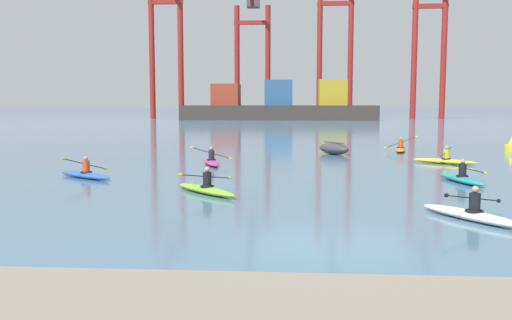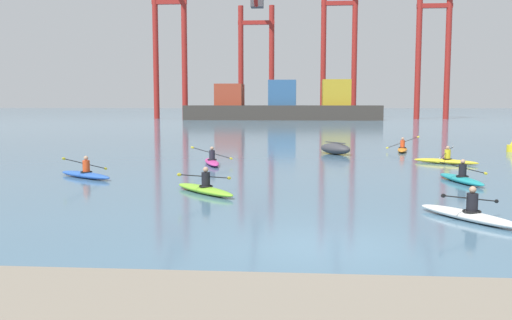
{
  "view_description": "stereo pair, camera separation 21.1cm",
  "coord_description": "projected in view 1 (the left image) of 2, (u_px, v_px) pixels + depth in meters",
  "views": [
    {
      "loc": [
        -0.75,
        -12.01,
        3.15
      ],
      "look_at": [
        -2.48,
        12.61,
        0.6
      ],
      "focal_mm": 38.14,
      "sensor_mm": 36.0,
      "label": 1
    },
    {
      "loc": [
        -0.54,
        -12.0,
        3.15
      ],
      "look_at": [
        -2.48,
        12.61,
        0.6
      ],
      "focal_mm": 38.14,
      "sensor_mm": 36.0,
      "label": 2
    }
  ],
  "objects": [
    {
      "name": "ground_plane",
      "position": [
        327.0,
        245.0,
        12.19
      ],
      "size": [
        800.0,
        800.0,
        0.0
      ],
      "primitive_type": "plane",
      "color": "#476B84"
    },
    {
      "name": "container_barge",
      "position": [
        280.0,
        106.0,
        108.22
      ],
      "size": [
        38.49,
        8.77,
        7.87
      ],
      "color": "#38332D",
      "rests_on": "ground"
    },
    {
      "name": "gantry_crane_west",
      "position": [
        165.0,
        26.0,
        113.94
      ],
      "size": [
        7.39,
        20.8,
        38.51
      ],
      "color": "maroon",
      "rests_on": "ground"
    },
    {
      "name": "gantry_crane_west_mid",
      "position": [
        252.0,
        41.0,
        121.72
      ],
      "size": [
        8.18,
        17.41,
        34.43
      ],
      "color": "maroon",
      "rests_on": "ground"
    },
    {
      "name": "gantry_crane_east_mid",
      "position": [
        335.0,
        29.0,
        119.79
      ],
      "size": [
        8.04,
        17.09,
        40.87
      ],
      "color": "maroon",
      "rests_on": "ground"
    },
    {
      "name": "gantry_crane_east",
      "position": [
        430.0,
        29.0,
        112.09
      ],
      "size": [
        7.21,
        17.43,
        39.59
      ],
      "color": "maroon",
      "rests_on": "ground"
    },
    {
      "name": "capsized_dinghy",
      "position": [
        334.0,
        149.0,
        34.17
      ],
      "size": [
        2.38,
        2.77,
        0.76
      ],
      "color": "#38383D",
      "rests_on": "ground"
    },
    {
      "name": "channel_buoy",
      "position": [
        511.0,
        146.0,
        36.0
      ],
      "size": [
        0.9,
        0.9,
        1.0
      ],
      "color": "yellow",
      "rests_on": "ground"
    },
    {
      "name": "kayak_orange",
      "position": [
        401.0,
        149.0,
        36.15
      ],
      "size": [
        2.12,
        3.45,
        1.08
      ],
      "color": "orange",
      "rests_on": "ground"
    },
    {
      "name": "kayak_white",
      "position": [
        471.0,
        214.0,
        14.78
      ],
      "size": [
        2.33,
        3.19,
        0.95
      ],
      "color": "silver",
      "rests_on": "ground"
    },
    {
      "name": "kayak_magenta",
      "position": [
        211.0,
        161.0,
        28.28
      ],
      "size": [
        2.13,
        3.43,
        1.0
      ],
      "color": "#C13384",
      "rests_on": "ground"
    },
    {
      "name": "kayak_blue",
      "position": [
        85.0,
        174.0,
        23.15
      ],
      "size": [
        3.14,
        2.42,
        0.99
      ],
      "color": "#2856B2",
      "rests_on": "ground"
    },
    {
      "name": "kayak_teal",
      "position": [
        461.0,
        178.0,
        21.91
      ],
      "size": [
        2.2,
        3.45,
        0.95
      ],
      "color": "teal",
      "rests_on": "ground"
    },
    {
      "name": "kayak_yellow",
      "position": [
        444.0,
        160.0,
        28.76
      ],
      "size": [
        3.19,
        2.34,
        0.95
      ],
      "color": "yellow",
      "rests_on": "ground"
    },
    {
      "name": "kayak_lime",
      "position": [
        206.0,
        189.0,
        19.18
      ],
      "size": [
        2.75,
        2.9,
        0.95
      ],
      "color": "#7ABC2D",
      "rests_on": "ground"
    }
  ]
}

